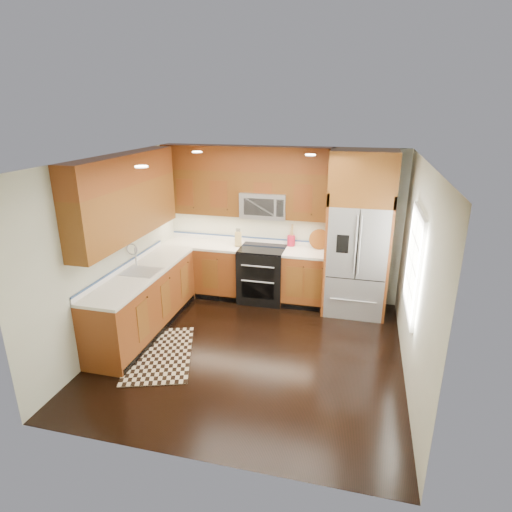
% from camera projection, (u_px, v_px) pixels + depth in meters
% --- Properties ---
extents(ground, '(4.00, 4.00, 0.00)m').
position_uv_depth(ground, '(252.00, 351.00, 5.91)').
color(ground, black).
rests_on(ground, ground).
extents(wall_back, '(4.00, 0.02, 2.60)m').
position_uv_depth(wall_back, '(281.00, 224.00, 7.31)').
color(wall_back, beige).
rests_on(wall_back, ground).
extents(wall_left, '(0.02, 4.00, 2.60)m').
position_uv_depth(wall_left, '(113.00, 251.00, 5.94)').
color(wall_left, beige).
rests_on(wall_left, ground).
extents(wall_right, '(0.02, 4.00, 2.60)m').
position_uv_depth(wall_right, '(416.00, 277.00, 5.02)').
color(wall_right, beige).
rests_on(wall_right, ground).
extents(window, '(0.04, 1.10, 1.30)m').
position_uv_depth(window, '(414.00, 263.00, 5.17)').
color(window, white).
rests_on(window, ground).
extents(base_cabinets, '(2.85, 3.00, 0.90)m').
position_uv_depth(base_cabinets, '(192.00, 287.00, 6.86)').
color(base_cabinets, brown).
rests_on(base_cabinets, ground).
extents(countertop, '(2.86, 3.01, 0.04)m').
position_uv_depth(countertop, '(202.00, 258.00, 6.78)').
color(countertop, beige).
rests_on(countertop, base_cabinets).
extents(upper_cabinets, '(2.85, 3.00, 1.15)m').
position_uv_depth(upper_cabinets, '(196.00, 188.00, 6.50)').
color(upper_cabinets, brown).
rests_on(upper_cabinets, ground).
extents(range, '(0.76, 0.67, 0.95)m').
position_uv_depth(range, '(262.00, 274.00, 7.33)').
color(range, black).
rests_on(range, ground).
extents(microwave, '(0.76, 0.40, 0.42)m').
position_uv_depth(microwave, '(264.00, 205.00, 7.06)').
color(microwave, '#B2B2B7').
rests_on(microwave, ground).
extents(refrigerator, '(0.98, 0.75, 2.60)m').
position_uv_depth(refrigerator, '(359.00, 235.00, 6.67)').
color(refrigerator, '#B2B2B7').
rests_on(refrigerator, ground).
extents(sink_faucet, '(0.54, 0.44, 0.37)m').
position_uv_depth(sink_faucet, '(140.00, 267.00, 6.19)').
color(sink_faucet, '#B2B2B7').
rests_on(sink_faucet, countertop).
extents(rug, '(1.25, 1.60, 0.01)m').
position_uv_depth(rug, '(160.00, 354.00, 5.83)').
color(rug, black).
rests_on(rug, ground).
extents(knife_block, '(0.14, 0.17, 0.30)m').
position_uv_depth(knife_block, '(238.00, 239.00, 7.29)').
color(knife_block, tan).
rests_on(knife_block, countertop).
extents(utensil_crock, '(0.14, 0.14, 0.38)m').
position_uv_depth(utensil_crock, '(291.00, 238.00, 7.28)').
color(utensil_crock, maroon).
rests_on(utensil_crock, countertop).
extents(cutting_board, '(0.39, 0.39, 0.02)m').
position_uv_depth(cutting_board, '(319.00, 248.00, 7.15)').
color(cutting_board, brown).
rests_on(cutting_board, countertop).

